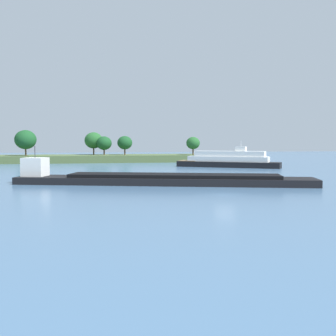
# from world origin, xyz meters

# --- Properties ---
(ground_plane) EXTENTS (400.00, 400.00, 0.00)m
(ground_plane) POSITION_xyz_m (0.00, 0.00, 0.00)
(ground_plane) COLOR #476B8E
(treeline_island) EXTENTS (93.00, 16.72, 9.64)m
(treeline_island) POSITION_xyz_m (-25.66, 84.47, 2.48)
(treeline_island) COLOR #4C6038
(treeline_island) RESTS_ON ground
(small_motorboat) EXTENTS (4.79, 4.46, 0.97)m
(small_motorboat) POSITION_xyz_m (-17.09, 25.70, 0.26)
(small_motorboat) COLOR #19472D
(small_motorboat) RESTS_ON ground
(cargo_barge) EXTENTS (43.55, 18.80, 5.64)m
(cargo_barge) POSITION_xyz_m (-5.87, 13.75, 0.82)
(cargo_barge) COLOR black
(cargo_barge) RESTS_ON ground
(white_riverboat) EXTENTS (23.82, 17.44, 6.46)m
(white_riverboat) POSITION_xyz_m (18.04, 51.04, 1.72)
(white_riverboat) COLOR black
(white_riverboat) RESTS_ON ground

